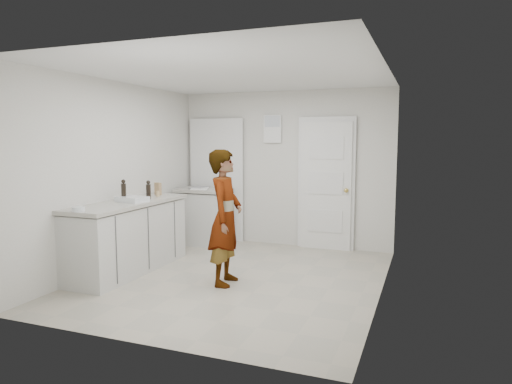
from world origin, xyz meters
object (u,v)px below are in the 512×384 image
at_px(cake_mix_box, 158,189).
at_px(oil_cruet_a, 148,190).
at_px(spice_jar, 158,194).
at_px(oil_cruet_b, 124,191).
at_px(person, 225,217).
at_px(egg_bowl, 78,209).
at_px(baking_dish, 132,199).

relative_size(cake_mix_box, oil_cruet_a, 0.70).
distance_m(spice_jar, oil_cruet_b, 0.61).
height_order(person, oil_cruet_a, person).
bearing_deg(spice_jar, person, -25.14).
relative_size(person, egg_bowl, 11.33).
xyz_separation_m(spice_jar, baking_dish, (-0.01, -0.59, -0.01)).
distance_m(oil_cruet_b, baking_dish, 0.17).
bearing_deg(cake_mix_box, baking_dish, -62.98).
bearing_deg(oil_cruet_a, spice_jar, 95.81).
bearing_deg(cake_mix_box, oil_cruet_b, -72.74).
bearing_deg(oil_cruet_a, egg_bowl, -94.67).
bearing_deg(person, spice_jar, 57.32).
xyz_separation_m(oil_cruet_b, baking_dish, (0.13, -0.00, -0.11)).
distance_m(oil_cruet_a, oil_cruet_b, 0.36).
relative_size(spice_jar, oil_cruet_b, 0.27).
bearing_deg(oil_cruet_b, oil_cruet_a, 62.35).
relative_size(person, cake_mix_box, 9.06).
distance_m(oil_cruet_a, baking_dish, 0.33).
distance_m(oil_cruet_a, egg_bowl, 1.23).
height_order(cake_mix_box, oil_cruet_b, oil_cruet_b).
distance_m(cake_mix_box, egg_bowl, 1.66).
xyz_separation_m(cake_mix_box, oil_cruet_a, (0.14, -0.44, 0.03)).
height_order(cake_mix_box, egg_bowl, cake_mix_box).
height_order(oil_cruet_a, baking_dish, oil_cruet_a).
bearing_deg(oil_cruet_b, spice_jar, 76.75).
distance_m(baking_dish, egg_bowl, 0.90).
relative_size(cake_mix_box, spice_jar, 2.32).
xyz_separation_m(person, baking_dish, (-1.34, 0.04, 0.15)).
height_order(spice_jar, egg_bowl, spice_jar).
bearing_deg(spice_jar, baking_dish, -90.80).
bearing_deg(baking_dish, egg_bowl, -94.05).
bearing_deg(oil_cruet_a, cake_mix_box, 107.12).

